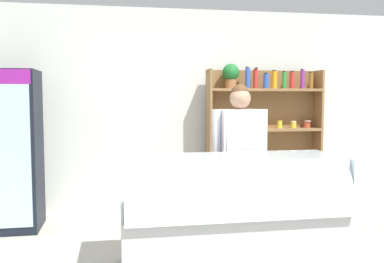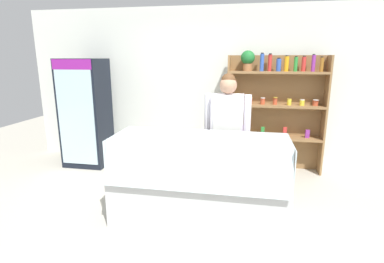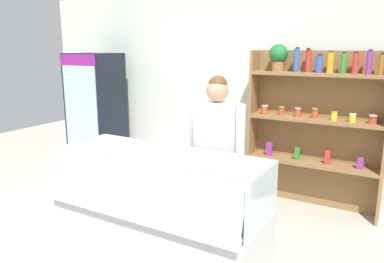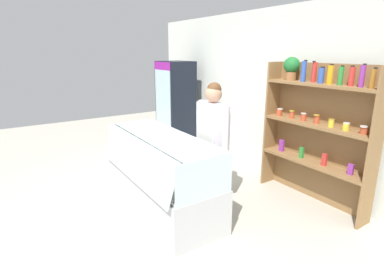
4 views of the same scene
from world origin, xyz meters
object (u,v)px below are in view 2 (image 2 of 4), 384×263
Objects in this scene: shelving_unit at (273,105)px; deli_display_case at (199,195)px; drinks_fridge at (86,113)px; shop_clerk at (227,127)px.

shelving_unit is 1.00× the size of deli_display_case.
deli_display_case is at bearing -34.37° from drinks_fridge.
drinks_fridge is at bearing 160.23° from shop_clerk.
drinks_fridge reaches higher than shop_clerk.
shop_clerk reaches higher than deli_display_case.
shop_clerk is at bearing -19.77° from drinks_fridge.
drinks_fridge is at bearing 145.63° from deli_display_case.
shelving_unit is at bearing 61.83° from shop_clerk.
shelving_unit is at bearing 6.04° from drinks_fridge.
shelving_unit is 1.18× the size of shop_clerk.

